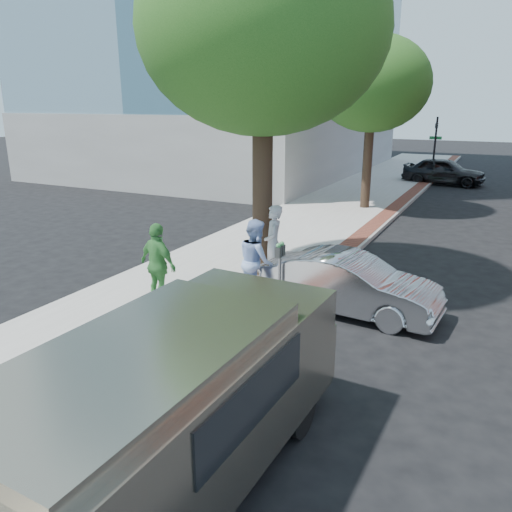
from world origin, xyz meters
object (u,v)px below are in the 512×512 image
Objects in this scene: person_gray at (273,244)px; bg_car at (444,171)px; van at (174,401)px; person_officer at (256,261)px; person_green at (158,265)px; sedan_silver at (349,284)px; parking_meter at (280,261)px.

bg_car is at bearing 147.75° from person_gray.
person_officer is at bearing 108.90° from van.
person_gray is 1.42m from person_officer.
van reaches higher than person_green.
sedan_silver is at bearing 43.96° from person_gray.
parking_meter is 0.26× the size of van.
person_gray is 0.34× the size of van.
person_gray is at bearing 107.25° from van.
person_green is at bearing 131.26° from van.
bg_car is 26.75m from van.
person_green is 5.52m from van.
parking_meter is at bearing -133.55° from person_officer.
parking_meter is 0.32× the size of bg_car.
parking_meter is 0.75× the size of person_gray.
person_gray is 2.39m from sedan_silver.
sedan_silver is at bearing -172.94° from bg_car.
parking_meter is 5.56m from van.
bg_car is at bearing 92.28° from van.
van reaches higher than bg_car.
van is at bearing 143.17° from person_green.
van is (1.68, -5.48, 0.03)m from person_officer.
sedan_silver is (1.40, 0.67, -0.54)m from parking_meter.
person_gray is 0.43× the size of bg_car.
sedan_silver is 20.62m from bg_car.
parking_meter is 1.64m from person_gray.
bg_car is 0.80× the size of van.
person_green is 0.42× the size of bg_car.
parking_meter is 0.77× the size of person_officer.
person_officer is 21.32m from bg_car.
bg_car is at bearing -84.60° from person_green.
person_green is at bearing -153.92° from parking_meter.
sedan_silver is at bearing -140.28° from person_green.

